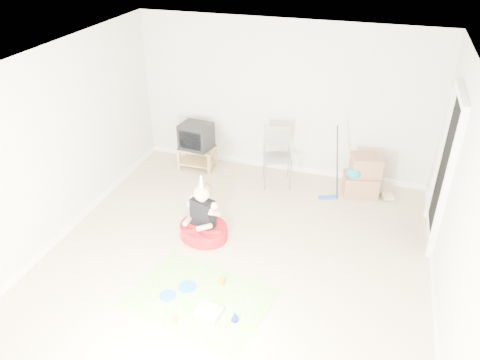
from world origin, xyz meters
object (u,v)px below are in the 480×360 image
(seated_woman, at_px, (203,224))
(crt_tv, at_px, (196,136))
(birthday_cake, at_px, (209,312))
(tv_stand, at_px, (197,156))
(cardboard_boxes, at_px, (362,176))
(folding_chair, at_px, (277,158))

(seated_woman, bearing_deg, crt_tv, 114.26)
(birthday_cake, bearing_deg, crt_tv, 113.87)
(tv_stand, bearing_deg, birthday_cake, -66.13)
(cardboard_boxes, bearing_deg, folding_chair, -176.18)
(birthday_cake, bearing_deg, tv_stand, 113.87)
(tv_stand, height_order, birthday_cake, tv_stand)
(tv_stand, bearing_deg, cardboard_boxes, -0.82)
(crt_tv, bearing_deg, tv_stand, -55.77)
(crt_tv, xyz_separation_m, birthday_cake, (1.44, -3.25, -0.58))
(tv_stand, relative_size, seated_woman, 0.63)
(tv_stand, relative_size, birthday_cake, 2.07)
(seated_woman, xyz_separation_m, birthday_cake, (0.59, -1.36, -0.18))
(cardboard_boxes, bearing_deg, tv_stand, 179.18)
(birthday_cake, bearing_deg, seated_woman, 113.31)
(folding_chair, relative_size, cardboard_boxes, 1.49)
(seated_woman, bearing_deg, folding_chair, 70.20)
(crt_tv, xyz_separation_m, folding_chair, (1.48, -0.13, -0.13))
(folding_chair, distance_m, birthday_cake, 3.15)
(crt_tv, distance_m, cardboard_boxes, 2.88)
(folding_chair, xyz_separation_m, seated_woman, (-0.63, -1.76, -0.27))
(folding_chair, xyz_separation_m, cardboard_boxes, (1.38, 0.09, -0.17))
(folding_chair, xyz_separation_m, birthday_cake, (-0.04, -3.12, -0.45))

